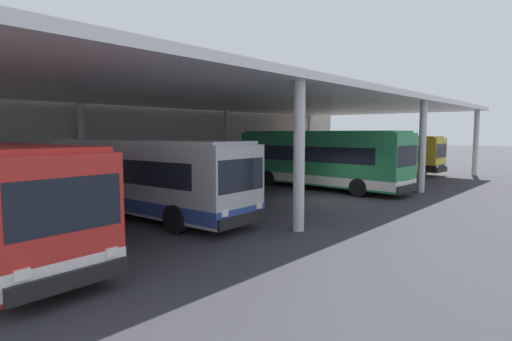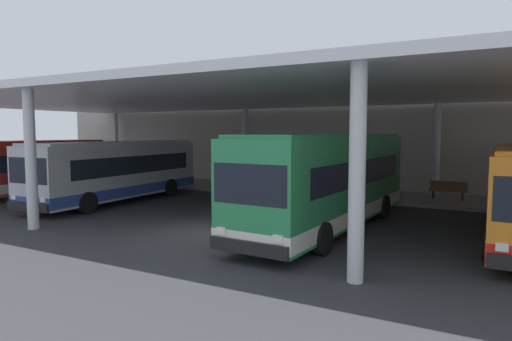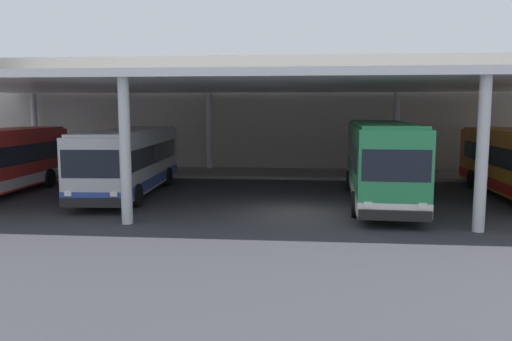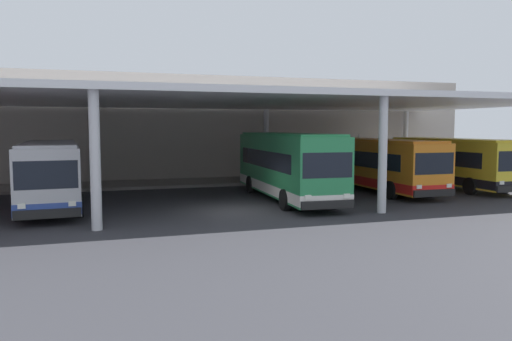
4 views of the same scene
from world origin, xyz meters
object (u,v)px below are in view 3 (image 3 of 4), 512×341
(bus_middle_bay, at_px, (380,161))
(trash_bin, at_px, (369,165))
(bus_second_bay, at_px, (130,161))
(bench_waiting, at_px, (413,166))

(bus_middle_bay, bearing_deg, trash_bin, 85.92)
(bus_middle_bay, height_order, trash_bin, bus_middle_bay)
(bus_middle_bay, bearing_deg, bus_second_bay, 175.77)
(bench_waiting, xyz_separation_m, trash_bin, (-2.71, 0.14, 0.01))
(trash_bin, bearing_deg, bus_middle_bay, -94.08)
(bus_second_bay, distance_m, bench_waiting, 17.26)
(bus_middle_bay, xyz_separation_m, bench_waiting, (3.36, 8.95, -1.18))
(bus_second_bay, bearing_deg, bench_waiting, 27.93)
(bus_second_bay, xyz_separation_m, bench_waiting, (15.23, 8.07, -0.99))
(bus_second_bay, height_order, trash_bin, bus_second_bay)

